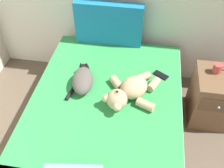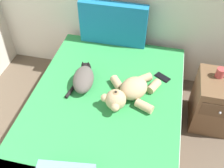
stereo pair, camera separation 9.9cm
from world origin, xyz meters
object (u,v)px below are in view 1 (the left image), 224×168
(mug, at_px, (217,68))
(bed, at_px, (105,123))
(cell_phone, at_px, (161,75))
(cat, at_px, (83,79))
(teddy_bear, at_px, (129,91))
(patterned_cushion, at_px, (109,24))
(nightstand, at_px, (212,97))

(mug, bearing_deg, bed, -151.30)
(bed, bearing_deg, cell_phone, 43.88)
(cat, bearing_deg, teddy_bear, -11.63)
(patterned_cushion, bearing_deg, mug, -18.30)
(patterned_cushion, bearing_deg, cat, -99.81)
(patterned_cushion, xyz_separation_m, cat, (-0.12, -0.71, -0.17))
(nightstand, bearing_deg, cat, -168.04)
(bed, xyz_separation_m, cat, (-0.24, 0.21, 0.34))
(patterned_cushion, height_order, cell_phone, patterned_cushion)
(teddy_bear, bearing_deg, bed, -148.94)
(bed, relative_size, patterned_cushion, 2.75)
(cat, xyz_separation_m, nightstand, (1.27, 0.27, -0.31))
(teddy_bear, xyz_separation_m, nightstand, (0.83, 0.36, -0.33))
(cat, bearing_deg, mug, 15.16)
(teddy_bear, bearing_deg, nightstand, 23.39)
(nightstand, xyz_separation_m, mug, (-0.03, 0.07, 0.33))
(patterned_cushion, distance_m, cat, 0.74)
(bed, bearing_deg, patterned_cushion, 97.36)
(cell_phone, distance_m, mug, 0.54)
(bed, relative_size, mug, 16.52)
(cat, distance_m, mug, 1.29)
(patterned_cushion, xyz_separation_m, teddy_bear, (0.32, -0.80, -0.15))
(patterned_cushion, distance_m, nightstand, 1.32)
(bed, xyz_separation_m, cell_phone, (0.48, 0.46, 0.27))
(patterned_cushion, relative_size, nightstand, 1.26)
(bed, distance_m, teddy_bear, 0.42)
(cell_phone, bearing_deg, bed, -136.12)
(patterned_cushion, bearing_deg, nightstand, -20.73)
(bed, relative_size, cat, 4.52)
(teddy_bear, xyz_separation_m, mug, (0.80, 0.43, 0.01))
(teddy_bear, relative_size, nightstand, 0.98)
(bed, xyz_separation_m, nightstand, (1.03, 0.48, 0.02))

